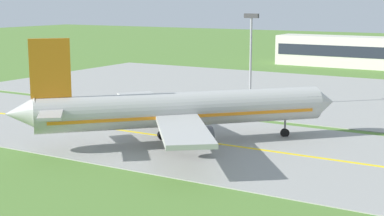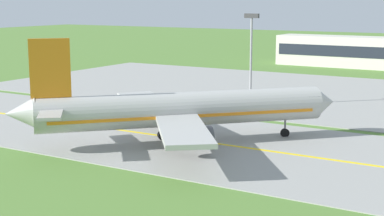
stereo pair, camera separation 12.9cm
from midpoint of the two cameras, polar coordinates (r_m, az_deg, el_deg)
name	(u,v)px [view 1 (the left image)]	position (r m, az deg, el deg)	size (l,w,h in m)	color
ground_plane	(191,141)	(70.92, -0.11, -3.21)	(500.00, 500.00, 0.00)	#517A33
taxiway_strip	(191,140)	(70.90, -0.11, -3.17)	(240.00, 28.00, 0.10)	gray
apron_pad	(365,98)	(105.64, 16.43, 0.93)	(140.00, 52.00, 0.10)	gray
taxiway_centreline	(191,140)	(70.89, -0.11, -3.13)	(220.00, 0.60, 0.01)	yellow
airplane_lead	(179,110)	(68.48, -1.30, -0.17)	(30.94, 31.51, 12.70)	#ADADA8
terminal_building	(366,52)	(153.49, 16.57, 5.22)	(45.10, 9.11, 8.88)	beige
apron_light_mast	(251,48)	(93.18, 5.71, 5.84)	(2.40, 0.50, 14.70)	gray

